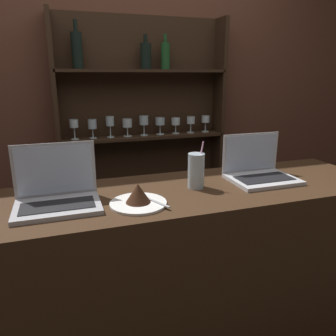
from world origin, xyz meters
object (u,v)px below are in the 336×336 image
laptop_far (259,170)px  water_glass (196,171)px  cake_plate (138,197)px  laptop_near (57,193)px

laptop_far → water_glass: bearing=-176.6°
water_glass → cake_plate: bearing=-158.5°
laptop_far → cake_plate: laptop_far is taller
laptop_near → cake_plate: (0.30, -0.09, -0.02)m
laptop_near → water_glass: 0.60m
laptop_far → water_glass: laptop_far is taller
laptop_near → laptop_far: laptop_near is taller
laptop_far → cake_plate: (-0.64, -0.14, -0.01)m
cake_plate → water_glass: bearing=21.5°
laptop_near → water_glass: (0.60, 0.02, 0.03)m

